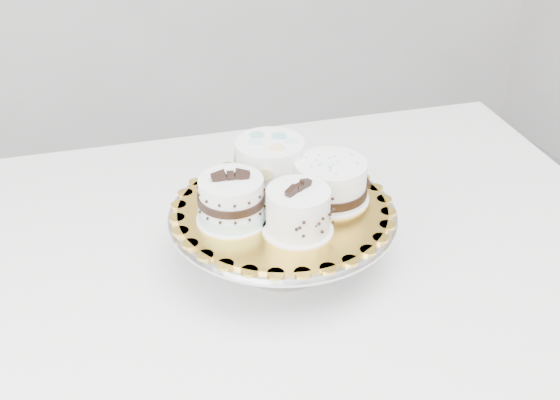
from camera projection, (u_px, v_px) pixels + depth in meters
name	position (u px, v px, depth m)	size (l,w,h in m)	color
table	(246.00, 289.00, 1.15)	(1.40, 1.03, 0.75)	white
cake_stand	(283.00, 226.00, 1.07)	(0.34, 0.34, 0.09)	gray
cake_board	(283.00, 209.00, 1.05)	(0.32, 0.32, 0.00)	gold
cake_swirl	(298.00, 212.00, 0.98)	(0.12, 0.12, 0.08)	white
cake_banded	(232.00, 201.00, 1.01)	(0.11, 0.11, 0.08)	white
cake_dots	(270.00, 164.00, 1.08)	(0.14, 0.14, 0.08)	white
cake_ribbon	(331.00, 182.00, 1.06)	(0.13, 0.12, 0.07)	white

